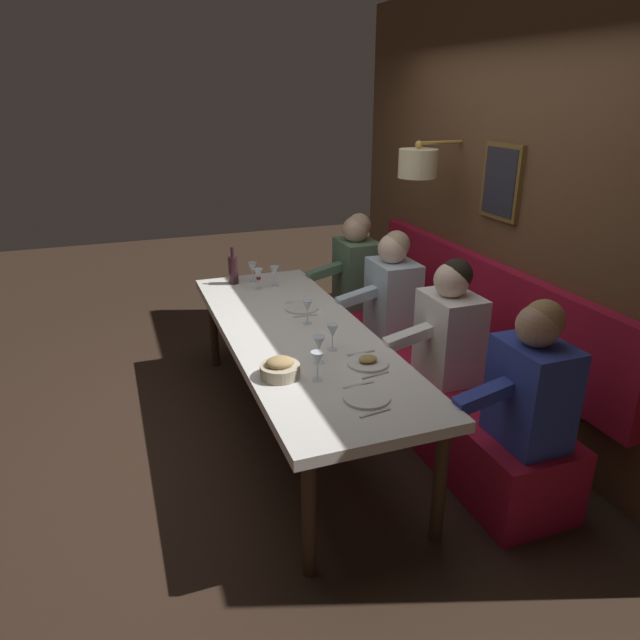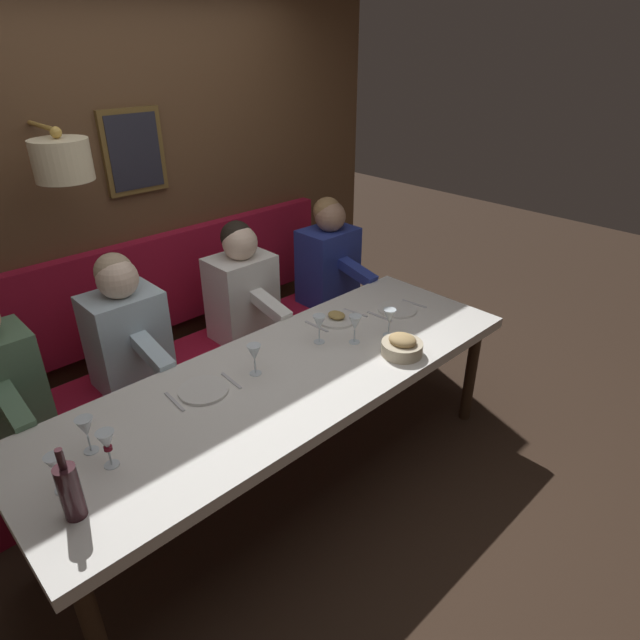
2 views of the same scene
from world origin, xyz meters
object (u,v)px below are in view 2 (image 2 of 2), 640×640
Objects in this scene: dining_table at (287,383)px; bread_bowl at (402,346)px; wine_glass_3 at (355,324)px; wine_glass_2 at (254,354)px; wine_glass_6 at (389,317)px; wine_glass_5 at (107,442)px; diner_near at (242,286)px; wine_glass_1 at (56,466)px; wine_glass_4 at (86,428)px; wine_glass_0 at (319,323)px; diner_nearest at (329,255)px; diner_middle at (126,327)px; wine_bottle at (70,491)px.

bread_bowl is (-0.28, -0.56, 0.11)m from dining_table.
wine_glass_2 is at bearing 77.37° from wine_glass_3.
wine_glass_2 is 0.81m from wine_glass_6.
diner_near is at bearing -55.49° from wine_glass_5.
wine_glass_1 is 0.22m from wine_glass_4.
wine_glass_2 is (-0.00, 0.45, 0.00)m from wine_glass_0.
diner_near is at bearing 15.99° from wine_glass_6.
wine_glass_3 is at bearing -90.29° from wine_glass_5.
diner_nearest is at bearing -90.00° from diner_near.
wine_glass_3 reaches higher than dining_table.
diner_middle is 4.82× the size of wine_glass_6.
wine_glass_6 is 0.22m from bread_bowl.
wine_bottle is (-0.28, 1.46, -0.00)m from wine_glass_0.
wine_glass_1 and wine_glass_3 have the same top height.
diner_middle is (0.88, 0.42, 0.14)m from dining_table.
dining_table is at bearing 86.81° from wine_glass_3.
bread_bowl is (-0.26, -1.49, -0.07)m from wine_glass_5.
wine_glass_5 is at bearing 113.24° from diner_nearest.
wine_glass_0 is (-0.77, 0.05, 0.04)m from diner_near.
wine_glass_2 is 1.00× the size of wine_glass_5.
diner_middle is at bearing 39.91° from bread_bowl.
wine_glass_1 is at bearing 120.97° from diner_near.
diner_middle is 1.14m from wine_glass_1.
diner_middle is 4.82× the size of wine_glass_0.
wine_glass_1 is 0.19m from wine_glass_5.
wine_glass_3 and wine_glass_4 have the same top height.
wine_glass_0 and wine_glass_6 have the same top height.
wine_glass_1 is 1.00× the size of wine_glass_6.
wine_bottle is (-1.05, 0.72, 0.04)m from diner_middle.
wine_glass_3 is 0.75× the size of bread_bowl.
diner_middle is at bearing -38.03° from wine_glass_1.
wine_glass_5 is at bearing 150.29° from diner_middle.
dining_table is 1.16m from wine_bottle.
diner_middle is 4.82× the size of wine_glass_2.
wine_bottle reaches higher than wine_glass_0.
diner_middle is at bearing 47.52° from wine_glass_6.
diner_near is 4.82× the size of wine_glass_4.
wine_bottle reaches higher than bread_bowl.
diner_middle is (0.00, 0.80, 0.00)m from diner_near.
wine_glass_2 is at bearing -82.98° from wine_glass_1.
wine_glass_4 and wine_glass_6 have the same top height.
wine_glass_4 is at bearing 84.20° from wine_glass_3.
wine_glass_0 is 1.00× the size of wine_glass_6.
diner_near reaches higher than wine_glass_0.
wine_glass_4 is at bearing 75.12° from bread_bowl.
diner_middle reaches higher than bread_bowl.
wine_glass_4 is 1.63m from wine_glass_6.
wine_glass_1 is at bearing 111.48° from diner_nearest.
diner_near is 4.82× the size of wine_glass_1.
wine_bottle is at bearing 114.64° from diner_nearest.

